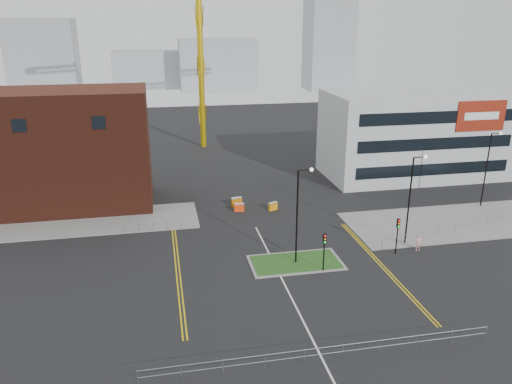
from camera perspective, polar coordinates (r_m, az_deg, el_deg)
ground at (r=39.89m, az=4.87°, el=-13.48°), size 200.00×200.00×0.00m
pavement_left at (r=59.16m, az=-20.42°, el=-3.37°), size 28.00×8.00×0.12m
pavement_right at (r=60.00m, az=21.70°, el=-3.22°), size 24.00×10.00×0.12m
island_kerb at (r=47.03m, az=4.55°, el=-8.04°), size 8.60×4.60×0.08m
grass_island at (r=47.02m, az=4.56°, el=-8.02°), size 8.00×4.00×0.12m
brick_building at (r=63.34m, az=-23.01°, el=4.23°), size 24.20×10.07×14.24m
office_block at (r=75.08m, az=17.61°, el=6.32°), size 25.00×12.20×12.00m
streetlamp_island at (r=44.90m, az=5.00°, el=-1.89°), size 1.46×0.36×9.18m
streetlamp_right_near at (r=51.11m, az=17.41°, el=-0.09°), size 1.46×0.36×9.18m
streetlamp_right_far at (r=64.95m, az=25.05°, el=2.97°), size 1.46×0.36×9.18m
traffic_light_island at (r=44.75m, az=7.82°, el=-6.04°), size 0.28×0.33×3.65m
traffic_light_right at (r=49.43m, az=15.90°, el=-4.13°), size 0.28×0.33×3.65m
railing_front at (r=34.75m, az=7.74°, el=-17.55°), size 24.05×0.05×1.10m
railing_left at (r=54.31m, az=-11.71°, el=-3.73°), size 6.05×0.05×1.10m
railing_right at (r=57.02m, az=21.83°, el=-3.60°), size 19.05×5.05×1.10m
centre_line at (r=41.52m, az=4.10°, el=-12.03°), size 0.15×30.00×0.01m
yellow_left_a at (r=47.33m, az=-9.19°, el=-8.10°), size 0.12×24.00×0.01m
yellow_left_b at (r=47.34m, az=-8.82°, el=-8.07°), size 0.12×24.00×0.01m
yellow_right_a at (r=47.84m, az=13.98°, el=-8.14°), size 0.12×20.00×0.01m
yellow_right_b at (r=47.96m, az=14.31°, el=-8.09°), size 0.12×20.00×0.01m
skyline_a at (r=155.54m, az=-23.11°, el=13.74°), size 18.00×12.00×22.00m
skyline_b at (r=163.96m, az=-4.41°, el=14.30°), size 24.00×12.00×16.00m
skyline_c at (r=166.64m, az=8.30°, el=16.31°), size 14.00×12.00×28.00m
skyline_d at (r=172.91m, az=-10.91°, el=13.60°), size 30.00×12.00×12.00m
pedestrian at (r=51.45m, az=18.09°, el=-5.55°), size 0.65×0.48×1.62m
barrier_left at (r=58.85m, az=-1.94°, el=-1.74°), size 1.20×0.50×0.98m
barrier_mid at (r=59.25m, az=1.94°, el=-1.60°), size 1.20×0.82×0.96m
barrier_right at (r=60.58m, az=-2.23°, el=-1.07°), size 1.34×0.67×1.07m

